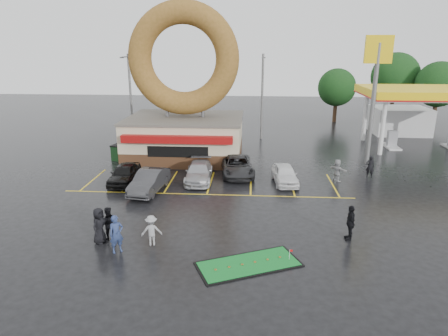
# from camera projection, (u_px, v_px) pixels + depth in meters

# --- Properties ---
(ground) EXTENTS (120.00, 120.00, 0.00)m
(ground) POSITION_uv_depth(u_px,v_px,m) (201.00, 214.00, 24.13)
(ground) COLOR black
(ground) RESTS_ON ground
(donut_shop) EXTENTS (10.20, 8.70, 13.50)m
(donut_shop) POSITION_uv_depth(u_px,v_px,m) (185.00, 108.00, 35.39)
(donut_shop) COLOR #472B19
(donut_shop) RESTS_ON ground
(gas_station) EXTENTS (12.30, 13.65, 5.90)m
(gas_station) POSITION_uv_depth(u_px,v_px,m) (415.00, 107.00, 41.64)
(gas_station) COLOR silver
(gas_station) RESTS_ON ground
(shell_sign) EXTENTS (2.20, 0.36, 10.60)m
(shell_sign) POSITION_uv_depth(u_px,v_px,m) (376.00, 76.00, 32.52)
(shell_sign) COLOR slate
(shell_sign) RESTS_ON ground
(streetlight_left) EXTENTS (0.40, 2.21, 9.00)m
(streetlight_left) POSITION_uv_depth(u_px,v_px,m) (130.00, 95.00, 42.40)
(streetlight_left) COLOR slate
(streetlight_left) RESTS_ON ground
(streetlight_mid) EXTENTS (0.40, 2.21, 9.00)m
(streetlight_mid) POSITION_uv_depth(u_px,v_px,m) (262.00, 95.00, 42.40)
(streetlight_mid) COLOR slate
(streetlight_mid) RESTS_ON ground
(streetlight_right) EXTENTS (0.40, 2.21, 9.00)m
(streetlight_right) POSITION_uv_depth(u_px,v_px,m) (375.00, 95.00, 42.53)
(streetlight_right) COLOR slate
(streetlight_right) RESTS_ON ground
(tree_far_a) EXTENTS (5.60, 5.60, 8.00)m
(tree_far_a) POSITION_uv_depth(u_px,v_px,m) (439.00, 84.00, 49.44)
(tree_far_a) COLOR #332114
(tree_far_a) RESTS_ON ground
(tree_far_c) EXTENTS (6.30, 6.30, 9.00)m
(tree_far_c) POSITION_uv_depth(u_px,v_px,m) (395.00, 77.00, 53.34)
(tree_far_c) COLOR #332114
(tree_far_c) RESTS_ON ground
(tree_far_d) EXTENTS (4.90, 4.90, 7.00)m
(tree_far_d) POSITION_uv_depth(u_px,v_px,m) (337.00, 87.00, 52.36)
(tree_far_d) COLOR #332114
(tree_far_d) RESTS_ON ground
(car_black) EXTENTS (1.71, 4.21, 1.43)m
(car_black) POSITION_uv_depth(u_px,v_px,m) (124.00, 174.00, 29.50)
(car_black) COLOR black
(car_black) RESTS_ON ground
(car_dgrey) EXTENTS (2.15, 4.77, 1.52)m
(car_dgrey) POSITION_uv_depth(u_px,v_px,m) (149.00, 181.00, 27.73)
(car_dgrey) COLOR #313134
(car_dgrey) RESTS_ON ground
(car_silver) EXTENTS (2.11, 4.77, 1.36)m
(car_silver) POSITION_uv_depth(u_px,v_px,m) (199.00, 172.00, 30.00)
(car_silver) COLOR #A8A9AD
(car_silver) RESTS_ON ground
(car_grey) EXTENTS (3.03, 5.44, 1.44)m
(car_grey) POSITION_uv_depth(u_px,v_px,m) (237.00, 166.00, 31.42)
(car_grey) COLOR #28292B
(car_grey) RESTS_ON ground
(car_white) EXTENTS (2.01, 4.19, 1.38)m
(car_white) POSITION_uv_depth(u_px,v_px,m) (285.00, 174.00, 29.44)
(car_white) COLOR white
(car_white) RESTS_ON ground
(person_blue) EXTENTS (0.84, 0.79, 1.92)m
(person_blue) POSITION_uv_depth(u_px,v_px,m) (116.00, 234.00, 19.49)
(person_blue) COLOR navy
(person_blue) RESTS_ON ground
(person_blackjkt) EXTENTS (1.07, 0.98, 1.77)m
(person_blackjkt) POSITION_uv_depth(u_px,v_px,m) (108.00, 223.00, 20.86)
(person_blackjkt) COLOR black
(person_blackjkt) RESTS_ON ground
(person_hoodie) EXTENTS (1.15, 0.83, 1.62)m
(person_hoodie) POSITION_uv_depth(u_px,v_px,m) (152.00, 230.00, 20.21)
(person_hoodie) COLOR gray
(person_hoodie) RESTS_ON ground
(person_bystander) EXTENTS (0.88, 1.08, 1.91)m
(person_bystander) POSITION_uv_depth(u_px,v_px,m) (99.00, 226.00, 20.42)
(person_bystander) COLOR black
(person_bystander) RESTS_ON ground
(person_cameraman) EXTENTS (0.47, 1.12, 1.90)m
(person_cameraman) POSITION_uv_depth(u_px,v_px,m) (350.00, 223.00, 20.78)
(person_cameraman) COLOR black
(person_cameraman) RESTS_ON ground
(person_walker_near) EXTENTS (1.36, 1.54, 1.69)m
(person_walker_near) POSITION_uv_depth(u_px,v_px,m) (337.00, 170.00, 29.86)
(person_walker_near) COLOR #99999C
(person_walker_near) RESTS_ON ground
(person_walker_far) EXTENTS (0.71, 0.56, 1.73)m
(person_walker_far) POSITION_uv_depth(u_px,v_px,m) (370.00, 167.00, 30.66)
(person_walker_far) COLOR black
(person_walker_far) RESTS_ON ground
(dumpster) EXTENTS (2.04, 1.61, 1.30)m
(dumpster) POSITION_uv_depth(u_px,v_px,m) (123.00, 153.00, 35.42)
(dumpster) COLOR #19411D
(dumpster) RESTS_ON ground
(putting_green) EXTENTS (5.19, 3.83, 0.60)m
(putting_green) POSITION_uv_depth(u_px,v_px,m) (249.00, 264.00, 18.56)
(putting_green) COLOR black
(putting_green) RESTS_ON ground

